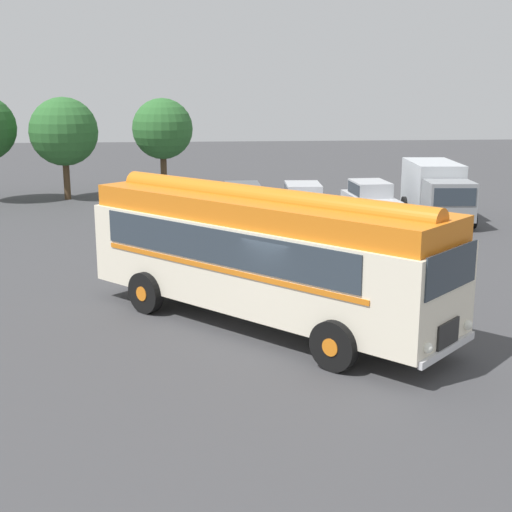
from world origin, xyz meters
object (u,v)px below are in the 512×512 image
(car_mid_right, at_px, (303,202))
(car_far_right, at_px, (370,199))
(traffic_cone, at_px, (414,329))
(box_van, at_px, (436,189))
(car_near_left, at_px, (186,204))
(vintage_bus, at_px, (262,251))
(car_mid_left, at_px, (243,202))

(car_mid_right, height_order, car_far_right, same)
(car_mid_right, distance_m, traffic_cone, 15.13)
(box_van, bearing_deg, car_near_left, 179.46)
(car_near_left, height_order, traffic_cone, car_near_left)
(vintage_bus, height_order, box_van, vintage_bus)
(car_mid_right, relative_size, car_far_right, 1.01)
(car_near_left, height_order, car_mid_right, same)
(vintage_bus, xyz_separation_m, car_mid_left, (0.52, 13.81, -1.05))
(car_mid_left, height_order, car_mid_right, same)
(car_mid_right, height_order, traffic_cone, car_mid_right)
(car_far_right, distance_m, traffic_cone, 15.87)
(car_near_left, xyz_separation_m, box_van, (11.07, -0.10, 0.52))
(car_mid_right, bearing_deg, traffic_cone, -88.89)
(box_van, bearing_deg, car_mid_right, 179.31)
(car_near_left, bearing_deg, car_mid_left, 3.29)
(car_mid_right, relative_size, traffic_cone, 7.81)
(vintage_bus, bearing_deg, car_far_right, 65.95)
(car_mid_left, relative_size, car_far_right, 0.99)
(car_far_right, relative_size, box_van, 0.72)
(car_mid_left, bearing_deg, car_mid_right, -3.79)
(box_van, xyz_separation_m, traffic_cone, (-5.65, -15.05, -1.09))
(traffic_cone, bearing_deg, car_far_right, 79.69)
(box_van, bearing_deg, car_far_right, 168.74)
(vintage_bus, height_order, car_near_left, vintage_bus)
(car_far_right, relative_size, traffic_cone, 7.76)
(car_mid_left, height_order, box_van, box_van)
(vintage_bus, distance_m, car_mid_left, 13.86)
(car_near_left, distance_m, box_van, 11.08)
(car_mid_right, xyz_separation_m, car_far_right, (3.13, 0.49, 0.00))
(vintage_bus, height_order, car_mid_left, vintage_bus)
(car_mid_left, bearing_deg, traffic_cone, -79.13)
(car_near_left, xyz_separation_m, traffic_cone, (5.43, -15.15, -0.57))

